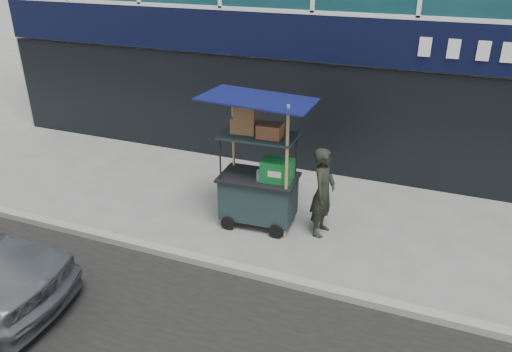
% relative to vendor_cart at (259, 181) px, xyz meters
% --- Properties ---
extents(ground, '(80.00, 80.00, 0.00)m').
position_rel_vendor_cart_xyz_m(ground, '(0.10, -1.31, -0.85)').
color(ground, slate).
rests_on(ground, ground).
extents(curb, '(80.00, 0.18, 0.12)m').
position_rel_vendor_cart_xyz_m(curb, '(0.10, -1.51, -0.79)').
color(curb, gray).
rests_on(curb, ground).
extents(vendor_cart, '(1.88, 1.37, 2.44)m').
position_rel_vendor_cart_xyz_m(vendor_cart, '(0.00, 0.00, 0.00)').
color(vendor_cart, black).
rests_on(vendor_cart, ground).
extents(vendor_man, '(0.43, 0.61, 1.59)m').
position_rel_vendor_cart_xyz_m(vendor_man, '(1.12, 0.11, -0.06)').
color(vendor_man, black).
rests_on(vendor_man, ground).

